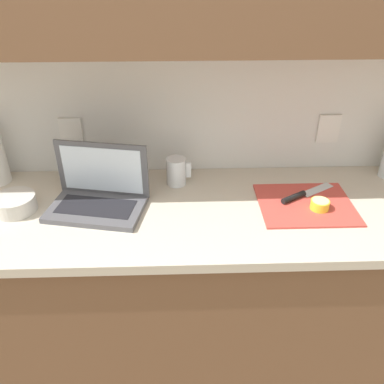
{
  "coord_description": "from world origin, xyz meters",
  "views": [
    {
      "loc": [
        0.12,
        -1.24,
        1.72
      ],
      "look_at": [
        0.16,
        -0.01,
        0.97
      ],
      "focal_mm": 38.0,
      "sensor_mm": 36.0,
      "label": 1
    }
  ],
  "objects_px": {
    "laptop": "(99,193)",
    "knife": "(299,195)",
    "measuring_cup": "(176,171)",
    "bowl_white": "(15,204)",
    "cutting_board": "(306,204)",
    "lemon_half_cut": "(320,204)"
  },
  "relations": [
    {
      "from": "knife",
      "to": "measuring_cup",
      "type": "bearing_deg",
      "value": 132.64
    },
    {
      "from": "bowl_white",
      "to": "cutting_board",
      "type": "bearing_deg",
      "value": -0.11
    },
    {
      "from": "measuring_cup",
      "to": "bowl_white",
      "type": "xyz_separation_m",
      "value": [
        -0.59,
        -0.17,
        -0.03
      ]
    },
    {
      "from": "laptop",
      "to": "measuring_cup",
      "type": "distance_m",
      "value": 0.32
    },
    {
      "from": "laptop",
      "to": "knife",
      "type": "distance_m",
      "value": 0.75
    },
    {
      "from": "laptop",
      "to": "bowl_white",
      "type": "bearing_deg",
      "value": -164.35
    },
    {
      "from": "knife",
      "to": "measuring_cup",
      "type": "height_order",
      "value": "measuring_cup"
    },
    {
      "from": "laptop",
      "to": "bowl_white",
      "type": "height_order",
      "value": "laptop"
    },
    {
      "from": "cutting_board",
      "to": "measuring_cup",
      "type": "xyz_separation_m",
      "value": [
        -0.48,
        0.18,
        0.05
      ]
    },
    {
      "from": "knife",
      "to": "lemon_half_cut",
      "type": "relative_size",
      "value": 3.49
    },
    {
      "from": "cutting_board",
      "to": "laptop",
      "type": "bearing_deg",
      "value": 178.08
    },
    {
      "from": "lemon_half_cut",
      "to": "measuring_cup",
      "type": "height_order",
      "value": "measuring_cup"
    },
    {
      "from": "knife",
      "to": "lemon_half_cut",
      "type": "height_order",
      "value": "lemon_half_cut"
    },
    {
      "from": "measuring_cup",
      "to": "knife",
      "type": "bearing_deg",
      "value": -16.13
    },
    {
      "from": "lemon_half_cut",
      "to": "bowl_white",
      "type": "height_order",
      "value": "bowl_white"
    },
    {
      "from": "laptop",
      "to": "bowl_white",
      "type": "xyz_separation_m",
      "value": [
        -0.3,
        -0.02,
        -0.03
      ]
    },
    {
      "from": "lemon_half_cut",
      "to": "knife",
      "type": "bearing_deg",
      "value": 124.66
    },
    {
      "from": "laptop",
      "to": "measuring_cup",
      "type": "height_order",
      "value": "laptop"
    },
    {
      "from": "cutting_board",
      "to": "bowl_white",
      "type": "distance_m",
      "value": 1.07
    },
    {
      "from": "lemon_half_cut",
      "to": "measuring_cup",
      "type": "relative_size",
      "value": 0.6
    },
    {
      "from": "bowl_white",
      "to": "knife",
      "type": "bearing_deg",
      "value": 2.19
    },
    {
      "from": "knife",
      "to": "measuring_cup",
      "type": "relative_size",
      "value": 2.1
    }
  ]
}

